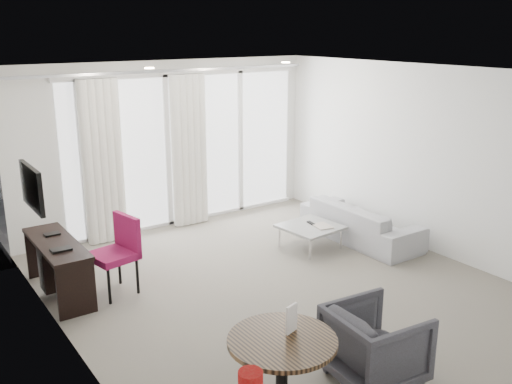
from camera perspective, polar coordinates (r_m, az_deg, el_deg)
floor at (r=7.02m, az=2.81°, el=-9.79°), size 5.00×6.00×0.00m
ceiling at (r=6.34m, az=3.14°, el=11.87°), size 5.00×6.00×0.00m
wall_left at (r=5.48m, az=-18.34°, el=-3.54°), size 0.00×6.00×2.60m
wall_right at (r=8.28m, az=16.88°, el=3.10°), size 0.00×6.00×2.60m
window_panel at (r=9.20m, az=-6.90°, el=4.30°), size 4.00×0.02×2.38m
window_frame at (r=9.19m, az=-6.86°, el=4.28°), size 4.10×0.06×2.44m
curtain_left at (r=8.49m, az=-15.07°, el=2.86°), size 0.60×0.20×2.38m
curtain_right at (r=9.03m, az=-6.69°, el=4.09°), size 0.60×0.20×2.38m
curtain_track at (r=8.75m, az=-8.44°, el=11.91°), size 4.80×0.04×0.04m
downlight_a at (r=7.25m, az=-10.62°, el=12.09°), size 0.12×0.12×0.02m
downlight_b at (r=8.33m, az=2.99°, el=12.82°), size 0.12×0.12×0.02m
desk at (r=7.18m, az=-19.12°, el=-7.22°), size 0.44×1.41×0.66m
tv at (r=6.83m, az=-21.52°, el=0.41°), size 0.05×0.80×0.50m
desk_chair at (r=6.96m, az=-14.11°, el=-6.29°), size 0.60×0.58×0.94m
round_table at (r=4.84m, az=2.59°, el=-18.05°), size 1.06×1.06×0.70m
menu_card at (r=4.73m, az=3.55°, el=-13.63°), size 0.13×0.06×0.24m
tub_armchair at (r=5.36m, az=11.83°, el=-14.70°), size 0.84×0.82×0.70m
coffee_table at (r=8.26m, az=5.44°, el=-4.49°), size 0.83×0.83×0.34m
remote at (r=8.27m, az=5.52°, el=-3.06°), size 0.07×0.17×0.02m
magazine at (r=8.18m, az=6.66°, el=-3.33°), size 0.30×0.35×0.02m
sofa at (r=8.64m, az=10.42°, el=-2.95°), size 0.76×1.94×0.57m
terrace_slab at (r=10.84m, az=-10.42°, el=-0.92°), size 5.60×3.00×0.12m
rattan_chair_a at (r=10.80m, az=-9.40°, el=1.77°), size 0.70×0.70×0.86m
rattan_chair_b at (r=11.56m, az=-2.79°, el=2.72°), size 0.64×0.64×0.78m
rattan_table at (r=11.17m, az=-2.70°, el=1.44°), size 0.57×0.57×0.48m
balustrade at (r=12.00m, az=-13.42°, el=3.32°), size 5.50×0.06×1.05m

